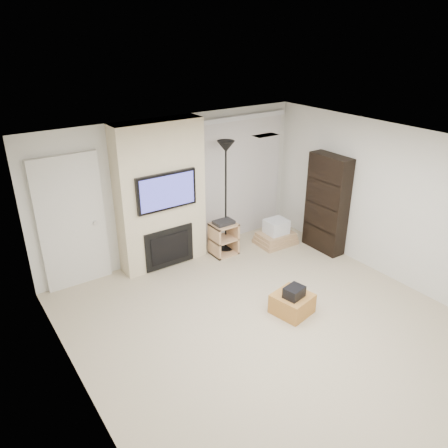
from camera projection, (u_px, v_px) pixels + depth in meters
floor at (273, 329)px, 6.05m from camera, size 5.00×5.50×0.00m
ceiling at (283, 153)px, 5.01m from camera, size 5.00×5.50×0.00m
wall_back at (174, 188)px, 7.59m from camera, size 5.00×0.00×2.50m
wall_left at (82, 317)px, 4.24m from camera, size 0.00×5.50×2.50m
wall_right at (399, 207)px, 6.82m from camera, size 0.00×5.50×2.50m
hvac_vent at (266, 135)px, 5.82m from camera, size 0.35×0.18×0.01m
ottoman at (292, 304)px, 6.34m from camera, size 0.59×0.59×0.30m
black_bag at (294, 292)px, 6.20m from camera, size 0.32×0.27×0.16m
fireplace_wall at (161, 197)px, 7.25m from camera, size 1.50×0.47×2.50m
entry_door at (72, 224)px, 6.71m from camera, size 1.02×0.11×2.14m
vertical_blinds at (240, 174)px, 8.26m from camera, size 1.98×0.10×2.37m
floor_lamp at (226, 166)px, 7.53m from camera, size 0.31×0.31×2.06m
av_stand at (224, 237)px, 7.91m from camera, size 0.45×0.38×0.66m
box_stack at (276, 235)px, 8.35m from camera, size 0.75×0.58×0.49m
bookshelf at (327, 204)px, 7.87m from camera, size 0.30×0.80×1.80m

